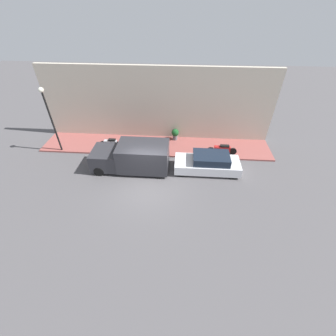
{
  "coord_description": "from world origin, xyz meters",
  "views": [
    {
      "loc": [
        -10.24,
        -2.04,
        9.59
      ],
      "look_at": [
        1.1,
        -1.21,
        0.6
      ],
      "focal_mm": 24.0,
      "sensor_mm": 36.0,
      "label": 1
    }
  ],
  "objects": [
    {
      "name": "motorcycle_red",
      "position": [
        3.66,
        -4.98,
        0.53
      ],
      "size": [
        0.3,
        2.15,
        0.76
      ],
      "color": "#B21E1E",
      "rests_on": "sidewalk"
    },
    {
      "name": "building_facade",
      "position": [
        6.06,
        0.0,
        2.8
      ],
      "size": [
        0.3,
        17.47,
        5.6
      ],
      "color": "beige",
      "rests_on": "ground_plane"
    },
    {
      "name": "parked_car",
      "position": [
        1.79,
        -3.82,
        0.62
      ],
      "size": [
        1.73,
        4.28,
        1.3
      ],
      "color": "silver",
      "rests_on": "ground_plane"
    },
    {
      "name": "delivery_van",
      "position": [
        1.69,
        1.23,
        0.96
      ],
      "size": [
        2.1,
        5.06,
        1.88
      ],
      "color": "#2D2D33",
      "rests_on": "ground_plane"
    },
    {
      "name": "sidewalk",
      "position": [
        4.52,
        0.0,
        0.06
      ],
      "size": [
        2.77,
        17.47,
        0.12
      ],
      "color": "#934C47",
      "rests_on": "ground_plane"
    },
    {
      "name": "streetlamp",
      "position": [
        3.36,
        7.04,
        3.19
      ],
      "size": [
        0.33,
        0.33,
        4.71
      ],
      "color": "black",
      "rests_on": "sidewalk"
    },
    {
      "name": "potted_plant",
      "position": [
        5.5,
        -1.46,
        0.64
      ],
      "size": [
        0.58,
        0.58,
        0.91
      ],
      "color": "slate",
      "rests_on": "sidewalk"
    },
    {
      "name": "scooter_silver",
      "position": [
        3.76,
        3.29,
        0.58
      ],
      "size": [
        0.3,
        1.8,
        0.85
      ],
      "color": "#B7B7BF",
      "rests_on": "sidewalk"
    },
    {
      "name": "motorcycle_blue",
      "position": [
        3.83,
        0.95,
        0.53
      ],
      "size": [
        0.3,
        2.1,
        0.74
      ],
      "color": "navy",
      "rests_on": "sidewalk"
    },
    {
      "name": "ground_plane",
      "position": [
        0.0,
        0.0,
        0.0
      ],
      "size": [
        60.0,
        60.0,
        0.0
      ],
      "primitive_type": "plane",
      "color": "#514F51"
    }
  ]
}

